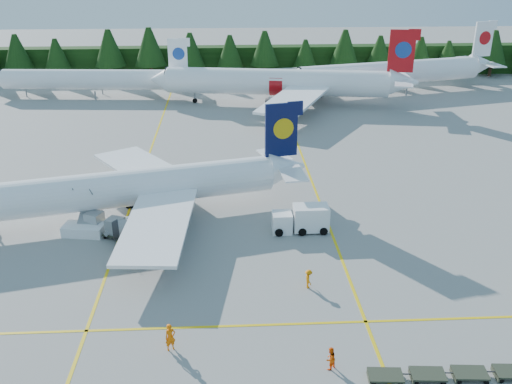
{
  "coord_description": "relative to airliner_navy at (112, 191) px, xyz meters",
  "views": [
    {
      "loc": [
        -3.8,
        -39.76,
        24.91
      ],
      "look_at": [
        -1.09,
        10.13,
        3.5
      ],
      "focal_mm": 40.0,
      "sensor_mm": 36.0,
      "label": 1
    }
  ],
  "objects": [
    {
      "name": "ground",
      "position": [
        15.03,
        -11.99,
        -3.18
      ],
      "size": [
        320.0,
        320.0,
        0.0
      ],
      "primitive_type": "plane",
      "color": "gray",
      "rests_on": "ground"
    },
    {
      "name": "taxi_stripe_a",
      "position": [
        1.03,
        8.01,
        -3.18
      ],
      "size": [
        0.25,
        120.0,
        0.01
      ],
      "primitive_type": "cube",
      "color": "yellow",
      "rests_on": "ground"
    },
    {
      "name": "taxi_stripe_b",
      "position": [
        21.03,
        8.01,
        -3.18
      ],
      "size": [
        0.25,
        120.0,
        0.01
      ],
      "primitive_type": "cube",
      "color": "yellow",
      "rests_on": "ground"
    },
    {
      "name": "taxi_stripe_cross",
      "position": [
        15.03,
        -17.99,
        -3.18
      ],
      "size": [
        80.0,
        0.25,
        0.01
      ],
      "primitive_type": "cube",
      "color": "yellow",
      "rests_on": "ground"
    },
    {
      "name": "treeline_hedge",
      "position": [
        15.03,
        70.01,
        -0.18
      ],
      "size": [
        220.0,
        4.0,
        6.0
      ],
      "primitive_type": "cube",
      "color": "black",
      "rests_on": "ground"
    },
    {
      "name": "airliner_navy",
      "position": [
        0.0,
        0.0,
        0.0
      ],
      "size": [
        35.82,
        29.13,
        10.59
      ],
      "rotation": [
        0.0,
        0.0,
        0.24
      ],
      "color": "white",
      "rests_on": "ground"
    },
    {
      "name": "airliner_red",
      "position": [
        19.22,
        44.42,
        0.69
      ],
      "size": [
        44.15,
        36.06,
        12.89
      ],
      "rotation": [
        0.0,
        0.0,
        -0.15
      ],
      "color": "white",
      "rests_on": "ground"
    },
    {
      "name": "airliner_far_left",
      "position": [
        -14.49,
        51.88,
        0.09
      ],
      "size": [
        35.87,
        5.93,
        10.43
      ],
      "rotation": [
        0.0,
        0.0,
        -0.07
      ],
      "color": "white",
      "rests_on": "ground"
    },
    {
      "name": "airliner_far_right",
      "position": [
        40.53,
        51.66,
        0.66
      ],
      "size": [
        41.38,
        13.65,
        12.26
      ],
      "rotation": [
        0.0,
        0.0,
        0.25
      ],
      "color": "white",
      "rests_on": "ground"
    },
    {
      "name": "airstairs",
      "position": [
        -2.33,
        -2.72,
        -2.44
      ],
      "size": [
        4.08,
        5.53,
        3.43
      ],
      "rotation": [
        0.0,
        0.0,
        -0.16
      ],
      "color": "white",
      "rests_on": "ground"
    },
    {
      "name": "service_truck",
      "position": [
        18.09,
        -3.39,
        -1.91
      ],
      "size": [
        5.36,
        2.08,
        2.57
      ],
      "rotation": [
        0.0,
        0.0,
        0.02
      ],
      "color": "silver",
      "rests_on": "ground"
    },
    {
      "name": "dolly_train",
      "position": [
        26.2,
        -24.15,
        -2.78
      ],
      "size": [
        12.97,
        1.66,
        0.12
      ],
      "rotation": [
        0.0,
        0.0,
        -0.08
      ],
      "color": "#2D3224",
      "rests_on": "ground"
    },
    {
      "name": "uld_pair",
      "position": [
        -0.39,
        -2.97,
        -2.12
      ],
      "size": [
        4.72,
        3.77,
        1.58
      ],
      "rotation": [
        0.0,
        0.0,
        -0.42
      ],
      "color": "#2D3224",
      "rests_on": "ground"
    },
    {
      "name": "crew_a",
      "position": [
        7.19,
        -20.35,
        -2.19
      ],
      "size": [
        0.86,
        0.75,
        2.0
      ],
      "primitive_type": "imported",
      "rotation": [
        0.0,
        0.0,
        0.45
      ],
      "color": "#FF6C05",
      "rests_on": "ground"
    },
    {
      "name": "crew_b",
      "position": [
        17.56,
        -22.82,
        -2.38
      ],
      "size": [
        0.99,
        0.97,
        1.61
      ],
      "primitive_type": "imported",
      "rotation": [
        0.0,
        0.0,
        3.85
      ],
      "color": "#F34E05",
      "rests_on": "ground"
    },
    {
      "name": "crew_c",
      "position": [
        17.5,
        -13.27,
        -2.39
      ],
      "size": [
        0.53,
        0.71,
        1.59
      ],
      "primitive_type": "imported",
      "rotation": [
        0.0,
        0.0,
        1.7
      ],
      "color": "orange",
      "rests_on": "ground"
    }
  ]
}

